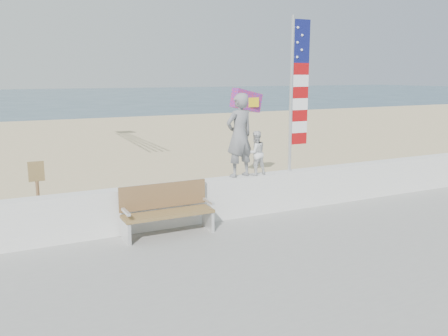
{
  "coord_description": "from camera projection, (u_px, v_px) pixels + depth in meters",
  "views": [
    {
      "loc": [
        -4.18,
        -7.03,
        3.31
      ],
      "look_at": [
        0.2,
        1.8,
        1.35
      ],
      "focal_mm": 38.0,
      "sensor_mm": 36.0,
      "label": 1
    }
  ],
  "objects": [
    {
      "name": "parafoil_kite",
      "position": [
        247.0,
        101.0,
        13.73
      ],
      "size": [
        1.11,
        0.52,
        0.74
      ],
      "color": "red",
      "rests_on": "ground"
    },
    {
      "name": "sand",
      "position": [
        128.0,
        169.0,
        16.55
      ],
      "size": [
        90.0,
        40.0,
        0.08
      ],
      "primitive_type": "cube",
      "color": "#CDB889",
      "rests_on": "ground"
    },
    {
      "name": "sign",
      "position": [
        38.0,
        189.0,
        9.88
      ],
      "size": [
        0.32,
        0.07,
        1.46
      ],
      "color": "brown",
      "rests_on": "sand"
    },
    {
      "name": "ground",
      "position": [
        258.0,
        259.0,
        8.64
      ],
      "size": [
        220.0,
        220.0,
        0.0
      ],
      "primitive_type": "plane",
      "color": "#2C4759",
      "rests_on": "ground"
    },
    {
      "name": "seawall",
      "position": [
        212.0,
        200.0,
        10.28
      ],
      "size": [
        30.0,
        0.35,
        0.9
      ],
      "primitive_type": "cube",
      "color": "silver",
      "rests_on": "boardwalk"
    },
    {
      "name": "adult",
      "position": [
        239.0,
        135.0,
        10.31
      ],
      "size": [
        0.74,
        0.55,
        1.83
      ],
      "primitive_type": "imported",
      "rotation": [
        0.0,
        0.0,
        3.32
      ],
      "color": "slate",
      "rests_on": "seawall"
    },
    {
      "name": "bench",
      "position": [
        167.0,
        209.0,
        9.35
      ],
      "size": [
        1.8,
        0.57,
        1.0
      ],
      "color": "olive",
      "rests_on": "boardwalk"
    },
    {
      "name": "child",
      "position": [
        256.0,
        153.0,
        10.57
      ],
      "size": [
        0.49,
        0.38,
        0.99
      ],
      "primitive_type": "imported",
      "rotation": [
        0.0,
        0.0,
        3.16
      ],
      "color": "silver",
      "rests_on": "seawall"
    },
    {
      "name": "flag",
      "position": [
        296.0,
        88.0,
        10.75
      ],
      "size": [
        0.5,
        0.08,
        3.5
      ],
      "color": "silver",
      "rests_on": "seawall"
    }
  ]
}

